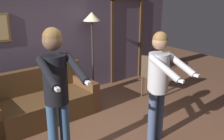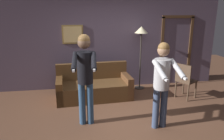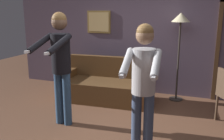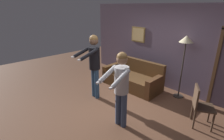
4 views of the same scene
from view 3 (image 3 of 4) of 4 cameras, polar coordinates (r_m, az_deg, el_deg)
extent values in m
plane|color=brown|center=(3.96, -0.78, -14.18)|extent=(12.00, 12.00, 0.00)
cube|color=#58495D|center=(5.65, 7.31, 7.88)|extent=(6.40, 0.06, 2.60)
cube|color=olive|center=(5.92, -3.02, 10.92)|extent=(0.58, 0.02, 0.52)
cube|color=#D6B572|center=(5.91, -3.07, 10.91)|extent=(0.50, 0.01, 0.44)
cube|color=#4C331E|center=(5.50, 22.92, 3.84)|extent=(0.08, 0.04, 2.04)
cube|color=brown|center=(5.23, -1.33, -4.70)|extent=(1.95, 0.97, 0.42)
cube|color=brown|center=(5.44, -0.20, 0.78)|extent=(1.91, 0.26, 0.45)
cube|color=brown|center=(5.52, -9.97, -3.04)|extent=(0.21, 0.86, 0.58)
cube|color=brown|center=(5.01, 8.20, -4.67)|extent=(0.21, 0.86, 0.58)
cylinder|color=#332D28|center=(5.49, 14.37, -6.42)|extent=(0.28, 0.28, 0.02)
cylinder|color=#332D28|center=(5.27, 14.88, 1.88)|extent=(0.04, 0.04, 1.59)
cone|color=#F9EAB7|center=(5.18, 15.48, 11.54)|extent=(0.37, 0.37, 0.18)
cylinder|color=#2F4F75|center=(4.22, -12.03, -6.26)|extent=(0.13, 0.13, 0.87)
cylinder|color=#2F4F75|center=(4.13, -10.21, -6.60)|extent=(0.13, 0.13, 0.87)
cylinder|color=black|center=(3.98, -11.62, 3.72)|extent=(0.30, 0.30, 0.62)
sphere|color=brown|center=(3.93, -11.95, 10.61)|extent=(0.24, 0.24, 0.24)
sphere|color=brown|center=(3.93, -11.98, 11.23)|extent=(0.23, 0.23, 0.23)
cylinder|color=black|center=(3.86, -16.03, 6.00)|extent=(0.12, 0.55, 0.27)
cube|color=white|center=(3.68, -18.48, 4.06)|extent=(0.05, 0.15, 0.04)
cylinder|color=black|center=(3.65, -11.88, 5.84)|extent=(0.12, 0.55, 0.27)
cube|color=white|center=(3.46, -14.27, 3.78)|extent=(0.05, 0.15, 0.04)
cylinder|color=#3B4C6D|center=(3.38, 5.56, -11.69)|extent=(0.13, 0.13, 0.81)
cylinder|color=#3B4C6D|center=(3.36, 8.31, -11.92)|extent=(0.13, 0.13, 0.81)
cylinder|color=#B2B2B7|center=(3.14, 7.29, -0.32)|extent=(0.30, 0.30, 0.57)
sphere|color=#9E7556|center=(3.06, 7.54, 7.83)|extent=(0.22, 0.22, 0.22)
sphere|color=brown|center=(3.06, 7.56, 8.56)|extent=(0.21, 0.21, 0.21)
cylinder|color=#B2B2B7|center=(2.91, 3.42, 1.80)|extent=(0.13, 0.50, 0.29)
cube|color=white|center=(2.71, 2.39, -1.25)|extent=(0.05, 0.15, 0.04)
cylinder|color=#B2B2B7|center=(2.86, 10.10, 1.42)|extent=(0.13, 0.50, 0.29)
cube|color=white|center=(2.66, 9.55, -1.72)|extent=(0.05, 0.15, 0.04)
cylinder|color=#4C3828|center=(4.65, 22.79, -7.93)|extent=(0.04, 0.04, 0.45)
camera|label=1|loc=(3.25, -61.11, 13.29)|focal=40.00mm
camera|label=2|loc=(2.34, -90.45, 10.81)|focal=35.00mm
camera|label=4|loc=(1.89, 94.47, 21.22)|focal=28.00mm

